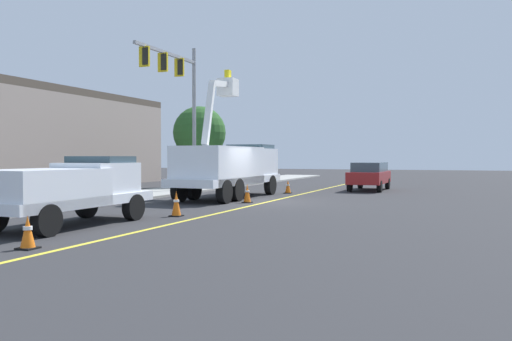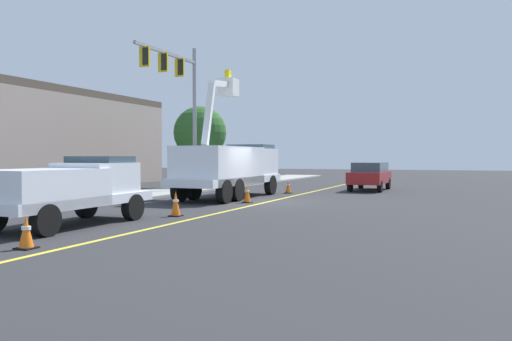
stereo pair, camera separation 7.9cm
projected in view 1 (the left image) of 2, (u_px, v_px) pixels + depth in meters
name	position (u px, v px, depth m)	size (l,w,h in m)	color
ground	(268.00, 202.00, 23.11)	(120.00, 120.00, 0.00)	#2D2D30
sidewalk_far_side	(130.00, 196.00, 25.95)	(60.00, 3.60, 0.12)	#9E9E99
lane_centre_stripe	(268.00, 202.00, 23.11)	(50.00, 0.16, 0.01)	yellow
utility_bucket_truck	(230.00, 165.00, 25.42)	(8.30, 2.89, 6.57)	white
service_pickup_truck	(68.00, 188.00, 15.07)	(5.69, 2.39, 2.06)	white
passing_minivan	(370.00, 174.00, 31.07)	(4.88, 2.13, 1.69)	maroon
traffic_cone_leading	(28.00, 232.00, 11.34)	(0.40, 0.40, 0.75)	black
traffic_cone_mid_front	(176.00, 204.00, 17.53)	(0.40, 0.40, 0.86)	black
traffic_cone_mid_rear	(247.00, 194.00, 22.66)	(0.40, 0.40, 0.83)	black
traffic_cone_trailing	(288.00, 187.00, 28.51)	(0.40, 0.40, 0.75)	black
traffic_signal_mast	(178.00, 88.00, 28.28)	(5.95, 0.72, 8.35)	gray
commercial_building_backdrop	(33.00, 138.00, 34.90)	(20.43, 8.41, 6.57)	gray
street_tree_right	(200.00, 133.00, 33.98)	(3.50, 3.50, 5.39)	brown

